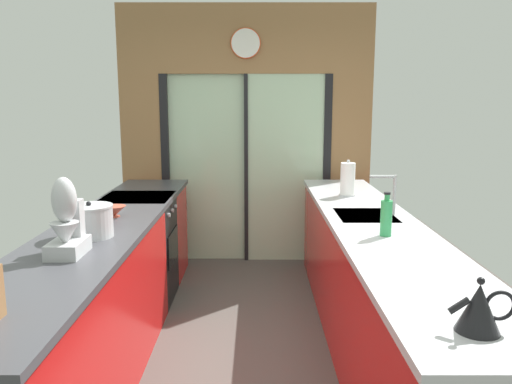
{
  "coord_description": "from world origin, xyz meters",
  "views": [
    {
      "loc": [
        0.11,
        -2.99,
        1.73
      ],
      "look_at": [
        0.09,
        0.66,
        1.07
      ],
      "focal_mm": 35.6,
      "sensor_mm": 36.0,
      "label": 1
    }
  ],
  "objects_px": {
    "paper_towel_roll": "(350,180)",
    "stock_pot": "(92,221)",
    "stand_mixer": "(69,225)",
    "oven_range": "(142,249)",
    "mixing_bowl": "(117,211)",
    "soap_bottle": "(388,217)",
    "kettle": "(482,308)"
  },
  "relations": [
    {
      "from": "mixing_bowl",
      "to": "stand_mixer",
      "type": "bearing_deg",
      "value": -90.0
    },
    {
      "from": "mixing_bowl",
      "to": "soap_bottle",
      "type": "height_order",
      "value": "soap_bottle"
    },
    {
      "from": "oven_range",
      "to": "stand_mixer",
      "type": "bearing_deg",
      "value": -89.36
    },
    {
      "from": "soap_bottle",
      "to": "paper_towel_roll",
      "type": "xyz_separation_m",
      "value": [
        -0.0,
        1.31,
        0.03
      ]
    },
    {
      "from": "oven_range",
      "to": "kettle",
      "type": "height_order",
      "value": "kettle"
    },
    {
      "from": "stand_mixer",
      "to": "kettle",
      "type": "relative_size",
      "value": 1.75
    },
    {
      "from": "mixing_bowl",
      "to": "kettle",
      "type": "relative_size",
      "value": 0.67
    },
    {
      "from": "oven_range",
      "to": "paper_towel_roll",
      "type": "height_order",
      "value": "paper_towel_roll"
    },
    {
      "from": "stock_pot",
      "to": "soap_bottle",
      "type": "relative_size",
      "value": 1.04
    },
    {
      "from": "stand_mixer",
      "to": "paper_towel_roll",
      "type": "height_order",
      "value": "stand_mixer"
    },
    {
      "from": "oven_range",
      "to": "mixing_bowl",
      "type": "bearing_deg",
      "value": -88.61
    },
    {
      "from": "paper_towel_roll",
      "to": "stock_pot",
      "type": "bearing_deg",
      "value": -143.15
    },
    {
      "from": "mixing_bowl",
      "to": "kettle",
      "type": "height_order",
      "value": "kettle"
    },
    {
      "from": "mixing_bowl",
      "to": "stock_pot",
      "type": "relative_size",
      "value": 0.58
    },
    {
      "from": "kettle",
      "to": "soap_bottle",
      "type": "height_order",
      "value": "soap_bottle"
    },
    {
      "from": "stand_mixer",
      "to": "soap_bottle",
      "type": "relative_size",
      "value": 1.57
    },
    {
      "from": "stand_mixer",
      "to": "paper_towel_roll",
      "type": "xyz_separation_m",
      "value": [
        1.78,
        1.69,
        -0.02
      ]
    },
    {
      "from": "mixing_bowl",
      "to": "stand_mixer",
      "type": "xyz_separation_m",
      "value": [
        0.0,
        -0.89,
        0.12
      ]
    },
    {
      "from": "oven_range",
      "to": "stock_pot",
      "type": "bearing_deg",
      "value": -89.18
    },
    {
      "from": "oven_range",
      "to": "soap_bottle",
      "type": "relative_size",
      "value": 3.44
    },
    {
      "from": "paper_towel_roll",
      "to": "stand_mixer",
      "type": "bearing_deg",
      "value": -136.42
    },
    {
      "from": "kettle",
      "to": "soap_bottle",
      "type": "xyz_separation_m",
      "value": [
        -0.0,
        1.29,
        0.03
      ]
    },
    {
      "from": "oven_range",
      "to": "soap_bottle",
      "type": "height_order",
      "value": "soap_bottle"
    },
    {
      "from": "kettle",
      "to": "soap_bottle",
      "type": "relative_size",
      "value": 0.9
    },
    {
      "from": "stand_mixer",
      "to": "soap_bottle",
      "type": "distance_m",
      "value": 1.82
    },
    {
      "from": "oven_range",
      "to": "mixing_bowl",
      "type": "height_order",
      "value": "mixing_bowl"
    },
    {
      "from": "mixing_bowl",
      "to": "oven_range",
      "type": "bearing_deg",
      "value": 91.39
    },
    {
      "from": "mixing_bowl",
      "to": "kettle",
      "type": "bearing_deg",
      "value": -45.26
    },
    {
      "from": "oven_range",
      "to": "mixing_bowl",
      "type": "relative_size",
      "value": 5.71
    },
    {
      "from": "mixing_bowl",
      "to": "soap_bottle",
      "type": "distance_m",
      "value": 1.85
    },
    {
      "from": "oven_range",
      "to": "soap_bottle",
      "type": "bearing_deg",
      "value": -35.13
    },
    {
      "from": "stock_pot",
      "to": "stand_mixer",
      "type": "bearing_deg",
      "value": -90.0
    }
  ]
}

